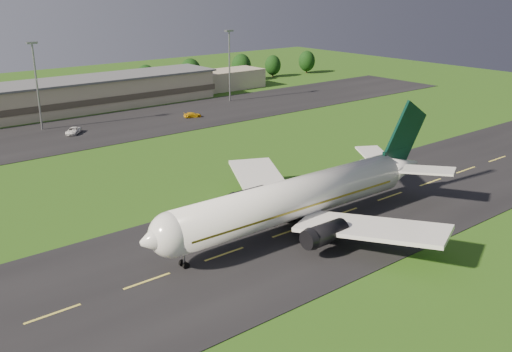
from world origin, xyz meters
TOP-DOWN VIEW (x-y plane):
  - ground at (0.00, 0.00)m, footprint 360.00×360.00m
  - taxiway at (0.00, 0.00)m, footprint 220.00×30.00m
  - apron at (0.00, 72.00)m, footprint 260.00×30.00m
  - airliner at (12.56, -0.01)m, footprint 51.26×42.18m
  - terminal at (6.40, 96.18)m, footprint 145.00×16.00m
  - light_mast_centre at (5.00, 80.00)m, footprint 2.40×1.20m
  - light_mast_east at (60.00, 80.00)m, footprint 2.40×1.20m
  - tree_line at (25.83, 106.58)m, footprint 199.28×9.11m
  - service_vehicle_c at (9.11, 71.38)m, footprint 5.20×5.47m
  - service_vehicle_d at (39.59, 68.55)m, footprint 4.81×2.98m

SIDE VIEW (x-z plane):
  - ground at x=0.00m, z-range 0.00..0.00m
  - taxiway at x=0.00m, z-range 0.00..0.10m
  - apron at x=0.00m, z-range 0.00..0.10m
  - service_vehicle_d at x=39.59m, z-range 0.10..1.40m
  - service_vehicle_c at x=9.11m, z-range 0.10..1.54m
  - terminal at x=6.40m, z-range -0.21..8.19m
  - airliner at x=12.56m, z-range -3.13..12.45m
  - tree_line at x=25.83m, z-range -0.35..10.35m
  - light_mast_centre at x=5.00m, z-range 2.56..22.91m
  - light_mast_east at x=60.00m, z-range 2.56..22.91m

